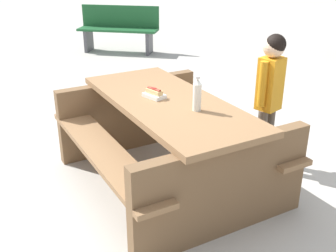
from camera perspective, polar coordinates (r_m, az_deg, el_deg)
name	(u,v)px	position (r m, az deg, el deg)	size (l,w,h in m)	color
ground_plane	(168,182)	(3.60, 0.00, -7.67)	(30.00, 30.00, 0.00)	#B7B2A8
picnic_table	(168,135)	(3.39, 0.00, -1.24)	(2.10, 1.82, 0.75)	olive
soda_bottle	(197,95)	(3.03, 4.04, 4.31)	(0.06, 0.06, 0.26)	silver
hotdog_tray	(154,94)	(3.33, -1.92, 4.48)	(0.18, 0.11, 0.08)	white
child_in_coat	(270,84)	(3.69, 13.93, 5.59)	(0.19, 0.30, 1.21)	brown
park_bench_near	(119,28)	(8.08, -6.78, 13.29)	(1.46, 1.19, 0.85)	#1E592D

